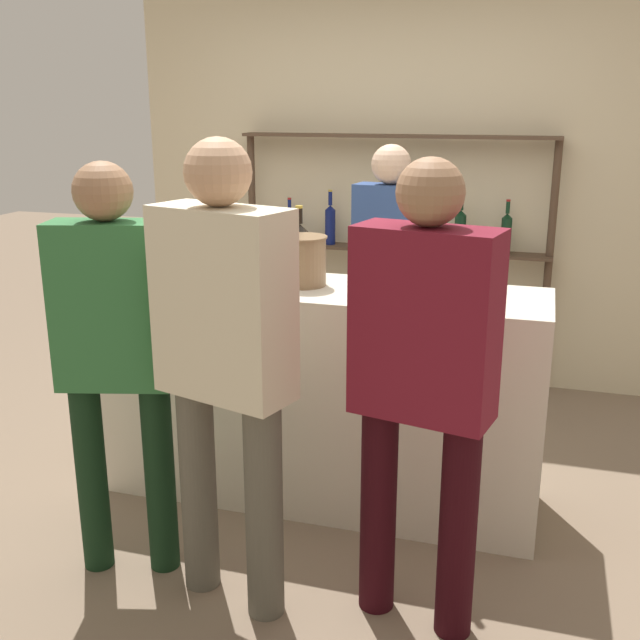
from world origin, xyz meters
name	(u,v)px	position (x,y,z in m)	size (l,w,h in m)	color
ground_plane	(320,493)	(0.00, 0.00, 0.00)	(16.00, 16.00, 0.00)	#7A6651
bar_counter	(320,394)	(0.00, 0.00, 0.53)	(2.07, 0.57, 1.05)	beige
back_wall	(400,174)	(0.00, 1.89, 1.40)	(3.67, 0.12, 2.80)	beige
back_shelf	(395,221)	(0.01, 1.71, 1.11)	(2.07, 0.18, 1.67)	#4C3828
counter_bottle_0	(416,271)	(0.47, -0.18, 1.20)	(0.08, 0.08, 0.36)	black
counter_bottle_1	(214,252)	(-0.54, 0.03, 1.18)	(0.08, 0.08, 0.33)	black
counter_bottle_2	(227,261)	(-0.39, -0.15, 1.18)	(0.08, 0.08, 0.33)	#0F1956
counter_bottle_3	(299,249)	(-0.16, 0.17, 1.19)	(0.09, 0.09, 0.34)	black
wine_glass	(130,259)	(-0.86, -0.18, 1.17)	(0.09, 0.09, 0.15)	silver
ice_bucket	(303,261)	(-0.08, 0.01, 1.17)	(0.22, 0.22, 0.23)	#846647
cork_jar	(422,274)	(0.45, 0.08, 1.13)	(0.12, 0.12, 0.15)	silver
customer_center	(225,349)	(-0.09, -0.87, 1.03)	(0.54, 0.35, 1.76)	#575347
server_behind_counter	(389,265)	(0.14, 0.88, 0.99)	(0.41, 0.23, 1.65)	#121C33
customer_right	(423,369)	(0.60, -0.79, 0.99)	(0.51, 0.31, 1.71)	black
customer_left	(115,342)	(-0.58, -0.80, 0.98)	(0.47, 0.30, 1.67)	black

